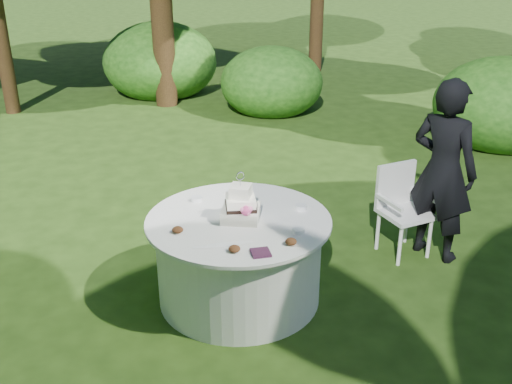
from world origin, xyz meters
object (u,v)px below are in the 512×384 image
napkins (261,253)px  guest (443,171)px  table (239,258)px  cake (241,207)px  chair (401,203)px

napkins → guest: (1.99, 0.94, 0.11)m
napkins → guest: bearing=25.3°
napkins → table: bearing=94.4°
cake → table: bearing=162.9°
guest → chair: 0.51m
napkins → table: 0.73m
napkins → table: size_ratio=0.09×
chair → cake: bearing=-163.9°
table → cake: cake is taller
guest → chair: bearing=28.6°
cake → chair: bearing=16.1°
cake → chair: size_ratio=0.47×
guest → napkins: bearing=80.7°
chair → guest: bearing=-26.8°
guest → chair: (-0.31, 0.16, -0.37)m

